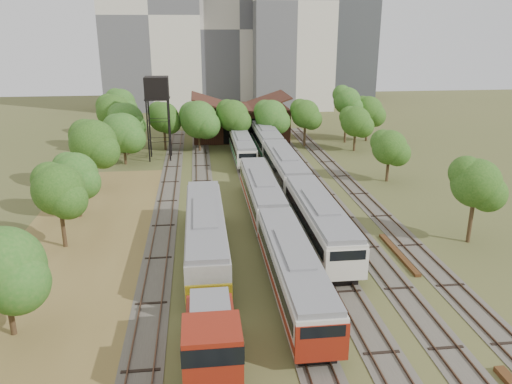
{
  "coord_description": "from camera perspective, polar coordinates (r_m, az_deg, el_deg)",
  "views": [
    {
      "loc": [
        -8.31,
        -28.06,
        18.33
      ],
      "look_at": [
        -2.68,
        19.65,
        2.5
      ],
      "focal_mm": 35.0,
      "sensor_mm": 36.0,
      "label": 1
    }
  ],
  "objects": [
    {
      "name": "tower_left",
      "position": [
        123.47,
        -11.89,
        19.12
      ],
      "size": [
        22.0,
        16.0,
        42.0
      ],
      "primitive_type": "cube",
      "color": "beige",
      "rests_on": "ground"
    },
    {
      "name": "old_grey_coach",
      "position": [
        41.7,
        -5.79,
        -4.67
      ],
      "size": [
        3.2,
        18.0,
        3.96
      ],
      "color": "black",
      "rests_on": "ground"
    },
    {
      "name": "shunter_locomotive",
      "position": [
        28.6,
        -5.11,
        -16.74
      ],
      "size": [
        3.07,
        8.13,
        4.02
      ],
      "color": "black",
      "rests_on": "ground"
    },
    {
      "name": "tower_far_right",
      "position": [
        144.47,
        10.74,
        16.22
      ],
      "size": [
        12.0,
        12.0,
        28.0
      ],
      "primitive_type": "cube",
      "color": "#383B3F",
      "rests_on": "ground"
    },
    {
      "name": "dry_grass_patch",
      "position": [
        41.59,
        -19.7,
        -9.04
      ],
      "size": [
        14.0,
        60.0,
        0.04
      ],
      "primitive_type": "cube",
      "color": "brown",
      "rests_on": "ground"
    },
    {
      "name": "tree_band_far",
      "position": [
        79.25,
        -1.33,
        8.76
      ],
      "size": [
        44.19,
        10.12,
        9.16
      ],
      "color": "#382616",
      "rests_on": "ground"
    },
    {
      "name": "maintenance_shed",
      "position": [
        87.72,
        -1.86,
        8.11
      ],
      "size": [
        16.45,
        11.55,
        7.58
      ],
      "color": "#361C13",
      "rests_on": "ground"
    },
    {
      "name": "tower_right",
      "position": [
        122.25,
        4.06,
        20.86
      ],
      "size": [
        18.0,
        16.0,
        48.0
      ],
      "primitive_type": "cube",
      "color": "beige",
      "rests_on": "ground"
    },
    {
      "name": "railcar_red_set",
      "position": [
        43.52,
        2.11,
        -3.84
      ],
      "size": [
        3.03,
        34.58,
        3.75
      ],
      "color": "black",
      "rests_on": "ground"
    },
    {
      "name": "ground",
      "position": [
        34.54,
        8.53,
        -14.05
      ],
      "size": [
        240.0,
        240.0,
        0.0
      ],
      "primitive_type": "plane",
      "color": "#475123",
      "rests_on": "ground"
    },
    {
      "name": "tracks",
      "position": [
        56.65,
        1.39,
        -0.6
      ],
      "size": [
        24.6,
        80.0,
        0.19
      ],
      "color": "#4C473D",
      "rests_on": "ground"
    },
    {
      "name": "tower_centre",
      "position": [
        128.48,
        -2.24,
        18.08
      ],
      "size": [
        20.0,
        18.0,
        36.0
      ],
      "primitive_type": "cube",
      "color": "#B1AAA0",
      "rests_on": "ground"
    },
    {
      "name": "water_tower",
      "position": [
        73.08,
        -11.27,
        11.35
      ],
      "size": [
        3.43,
        3.43,
        11.86
      ],
      "color": "black",
      "rests_on": "ground"
    },
    {
      "name": "rail_pile_far",
      "position": [
        44.26,
        15.96,
        -6.8
      ],
      "size": [
        0.5,
        8.0,
        0.26
      ],
      "primitive_type": "cube",
      "color": "#533117",
      "rests_on": "ground"
    },
    {
      "name": "tree_band_left",
      "position": [
        60.54,
        -18.16,
        4.82
      ],
      "size": [
        8.28,
        74.33,
        8.66
      ],
      "color": "#382616",
      "rests_on": "ground"
    },
    {
      "name": "railcar_rear",
      "position": [
        73.01,
        -1.6,
        5.15
      ],
      "size": [
        2.76,
        16.08,
        3.41
      ],
      "color": "black",
      "rests_on": "ground"
    },
    {
      "name": "tree_band_right",
      "position": [
        64.4,
        15.23,
        5.48
      ],
      "size": [
        5.33,
        39.72,
        7.7
      ],
      "color": "#382616",
      "rests_on": "ground"
    },
    {
      "name": "railcar_green_set",
      "position": [
        60.51,
        3.34,
        2.63
      ],
      "size": [
        3.18,
        52.07,
        3.94
      ],
      "color": "black",
      "rests_on": "ground"
    }
  ]
}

